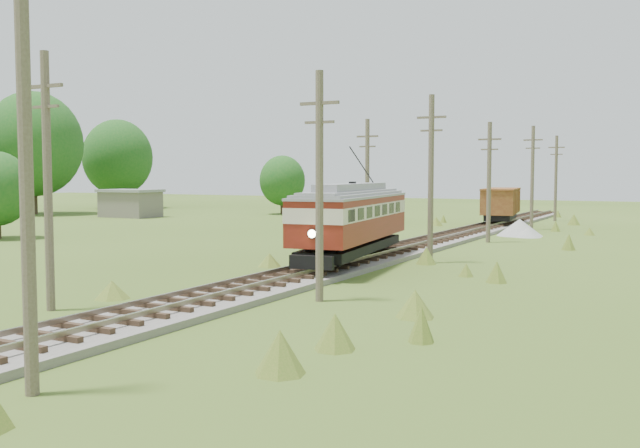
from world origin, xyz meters
The scene contains 16 objects.
railbed_main centered at (0.00, 34.00, 0.19)m, with size 3.60×96.00×0.57m.
streetcar centered at (0.00, 27.95, 2.63)m, with size 4.59×12.47×5.64m.
gondola centered at (0.00, 60.25, 2.14)m, with size 4.08×9.14×2.93m.
gravel_pile centered at (3.92, 50.33, 0.62)m, with size 3.63×3.84×1.32m.
utility_pole_r_1 centered at (3.10, 5.00, 4.40)m, with size 0.30×0.30×8.80m.
utility_pole_r_2 centered at (3.30, 18.00, 4.42)m, with size 1.60×0.30×8.60m.
utility_pole_r_3 centered at (3.20, 31.00, 4.63)m, with size 1.60×0.30×9.00m.
utility_pole_r_4 centered at (3.00, 44.00, 4.32)m, with size 1.60×0.30×8.40m.
utility_pole_r_5 centered at (3.40, 57.00, 4.58)m, with size 1.60×0.30×8.90m.
utility_pole_r_6 centered at (3.20, 70.00, 4.47)m, with size 1.60×0.30×8.70m.
utility_pole_l_a centered at (-4.20, 12.00, 4.63)m, with size 1.60×0.30×9.00m.
utility_pole_l_b centered at (-4.50, 40.00, 4.42)m, with size 1.60×0.30×8.60m.
tree_left_4 centered at (-54.00, 54.00, 8.37)m, with size 11.34×11.34×14.61m.
tree_left_5 centered at (-56.00, 70.00, 7.12)m, with size 9.66×9.66×12.44m.
tree_mid_a centered at (-28.00, 68.00, 4.02)m, with size 5.46×5.46×7.03m.
shed centered at (-40.00, 55.00, 1.57)m, with size 6.40×4.40×3.10m.
Camera 1 is at (15.65, -5.50, 4.78)m, focal length 40.00 mm.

